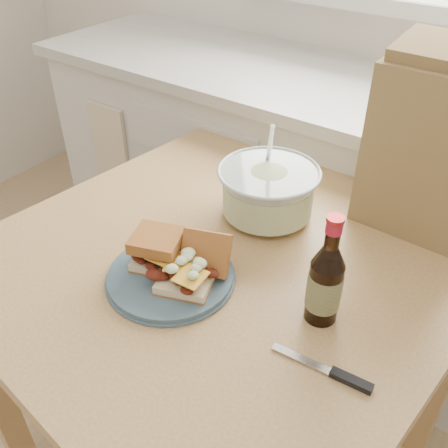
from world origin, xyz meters
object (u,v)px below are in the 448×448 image
Objects in this scene: coleslaw_bowl at (268,193)px; dining_table at (223,295)px; plate at (171,276)px; beer_bottle at (325,282)px; paper_bag at (440,151)px.

dining_table is at bearing -88.25° from coleslaw_bowl.
coleslaw_bowl reaches higher than plate.
coleslaw_bowl is 0.34m from beer_bottle.
paper_bag reaches higher than beer_bottle.
plate is at bearing -96.94° from coleslaw_bowl.
paper_bag is at bearing 55.19° from plate.
paper_bag reaches higher than plate.
coleslaw_bowl reaches higher than dining_table.
beer_bottle reaches higher than plate.
dining_table is 0.26m from coleslaw_bowl.
dining_table is at bearing -166.99° from beer_bottle.
paper_bag is at bearing 31.53° from coleslaw_bowl.
coleslaw_bowl is at bearing 97.99° from dining_table.
plate is 1.07× the size of coleslaw_bowl.
plate is (-0.04, -0.12, 0.13)m from dining_table.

